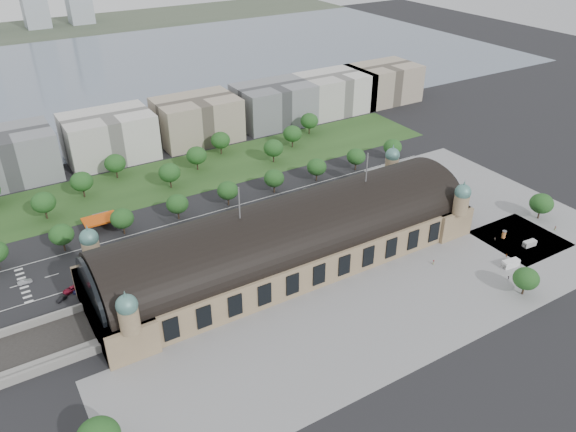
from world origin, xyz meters
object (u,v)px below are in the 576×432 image
traffic_car_6 (388,185)px  parked_car_2 (78,290)px  van_east (529,244)px  parked_car_0 (62,299)px  petrol_station (101,219)px  traffic_car_2 (145,252)px  pedestrian_4 (508,278)px  pedestrian_0 (433,262)px  bus_west (252,221)px  pedestrian_1 (506,256)px  pedestrian_2 (495,239)px  bus_east (333,203)px  advertising_column (504,234)px  traffic_car_5 (306,190)px  traffic_car_1 (25,282)px  parked_car_3 (144,272)px  van_south (510,264)px  parked_car_4 (193,251)px  parked_car_1 (71,289)px  parked_car_5 (191,258)px  bus_mid (279,217)px  pedestrian_5 (555,228)px  traffic_car_3 (197,229)px  parked_car_6 (161,261)px

traffic_car_6 → parked_car_2: 148.29m
van_east → parked_car_0: bearing=165.4°
petrol_station → traffic_car_2: size_ratio=2.95×
parked_car_0 → pedestrian_4: pedestrian_4 is taller
traffic_car_6 → pedestrian_0: 66.67m
bus_west → pedestrian_1: bus_west is taller
traffic_car_6 → pedestrian_2: size_ratio=3.36×
traffic_car_2 → bus_west: bearing=81.2°
parked_car_0 → bus_east: bus_east is taller
petrol_station → advertising_column: (138.17, -96.36, -1.19)m
traffic_car_5 → parked_car_2: bearing=101.6°
van_east → parked_car_2: bearing=164.0°
traffic_car_2 → bus_west: bus_west is taller
traffic_car_1 → parked_car_2: traffic_car_1 is taller
parked_car_3 → van_south: size_ratio=0.57×
parked_car_2 → parked_car_4: size_ratio=1.16×
pedestrian_0 → parked_car_1: bearing=158.7°
parked_car_2 → van_east: van_east is taller
traffic_car_6 → van_south: size_ratio=0.77×
pedestrian_1 → parked_car_1: bearing=79.6°
van_east → pedestrian_0: 43.00m
parked_car_5 → bus_mid: (44.31, 8.00, 1.12)m
petrol_station → pedestrian_5: (161.61, -103.48, -1.97)m
parked_car_0 → pedestrian_4: bearing=32.4°
traffic_car_3 → bus_east: size_ratio=0.40×
parked_car_3 → parked_car_4: bearing=75.9°
van_east → advertising_column: bearing=116.2°
van_east → pedestrian_1: (-14.11, -0.75, -0.25)m
petrol_station → parked_car_6: petrol_station is taller
pedestrian_2 → pedestrian_5: pedestrian_5 is taller
parked_car_3 → van_south: bearing=37.0°
parked_car_3 → pedestrian_0: 109.26m
pedestrian_0 → pedestrian_1: 29.79m
traffic_car_5 → bus_mid: size_ratio=0.37×
parked_car_0 → bus_west: 81.45m
traffic_car_2 → parked_car_0: parked_car_0 is taller
van_east → pedestrian_2: bearing=134.5°
traffic_car_6 → pedestrian_1: bearing=-1.7°
parked_car_3 → bus_east: (90.11, 6.33, 0.85)m
traffic_car_5 → parked_car_2: size_ratio=1.05×
traffic_car_2 → van_east: 152.87m
pedestrian_5 → traffic_car_3: bearing=-135.7°
parked_car_2 → pedestrian_0: (119.93, -53.31, 0.28)m
parked_car_4 → parked_car_5: (-2.61, -4.00, 0.05)m
pedestrian_2 → traffic_car_6: bearing=-12.0°
parked_car_4 → pedestrian_0: size_ratio=2.10×
traffic_car_1 → parked_car_1: (13.29, -13.35, 0.00)m
parked_car_3 → parked_car_4: size_ratio=1.00×
advertising_column → pedestrian_5: 24.51m
traffic_car_1 → parked_car_4: bearing=-102.5°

